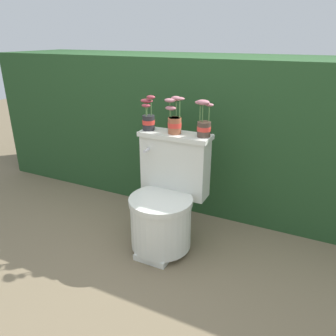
{
  "coord_description": "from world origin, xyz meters",
  "views": [
    {
      "loc": [
        0.79,
        -1.63,
        1.37
      ],
      "look_at": [
        -0.08,
        0.15,
        0.57
      ],
      "focal_mm": 35.0,
      "sensor_mm": 36.0,
      "label": 1
    }
  ],
  "objects_px": {
    "potted_plant_midleft": "(174,119)",
    "potted_plant_middle": "(204,123)",
    "toilet": "(166,203)",
    "potted_plant_left": "(148,117)"
  },
  "relations": [
    {
      "from": "potted_plant_midleft",
      "to": "potted_plant_middle",
      "type": "distance_m",
      "value": 0.2
    },
    {
      "from": "potted_plant_left",
      "to": "potted_plant_midleft",
      "type": "bearing_deg",
      "value": -0.44
    },
    {
      "from": "toilet",
      "to": "potted_plant_midleft",
      "type": "relative_size",
      "value": 3.24
    },
    {
      "from": "potted_plant_left",
      "to": "potted_plant_midleft",
      "type": "relative_size",
      "value": 0.98
    },
    {
      "from": "toilet",
      "to": "potted_plant_left",
      "type": "bearing_deg",
      "value": 144.82
    },
    {
      "from": "potted_plant_midleft",
      "to": "potted_plant_middle",
      "type": "relative_size",
      "value": 1.02
    },
    {
      "from": "potted_plant_middle",
      "to": "potted_plant_left",
      "type": "bearing_deg",
      "value": -178.29
    },
    {
      "from": "potted_plant_midleft",
      "to": "potted_plant_middle",
      "type": "bearing_deg",
      "value": 3.8
    },
    {
      "from": "potted_plant_midleft",
      "to": "potted_plant_middle",
      "type": "xyz_separation_m",
      "value": [
        0.2,
        0.01,
        -0.0
      ]
    },
    {
      "from": "potted_plant_left",
      "to": "potted_plant_middle",
      "type": "relative_size",
      "value": 1.0
    }
  ]
}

